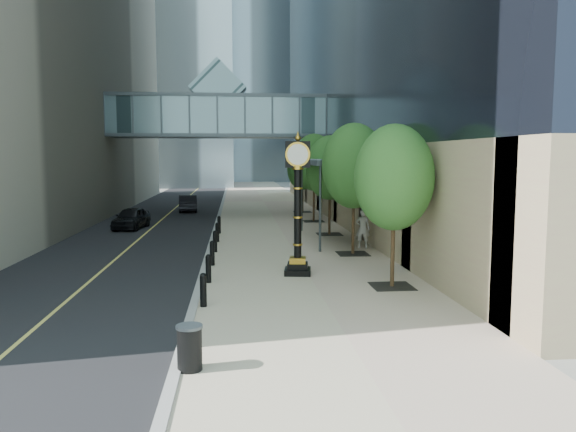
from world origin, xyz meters
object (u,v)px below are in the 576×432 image
object	(u,v)px
street_clock	(298,215)
car_far	(188,203)
pedestrian	(363,228)
car_near	(131,218)
trash_bin	(190,349)

from	to	relation	value
street_clock	car_far	xyz separation A→B (m)	(-6.25, 25.62, -1.64)
pedestrian	car_far	size ratio (longest dim) A/B	0.47
street_clock	car_near	size ratio (longest dim) A/B	1.33
street_clock	trash_bin	size ratio (longest dim) A/B	5.81
trash_bin	street_clock	bearing A→B (deg)	70.52
pedestrian	car_near	distance (m)	15.46
trash_bin	car_near	size ratio (longest dim) A/B	0.23
car_near	car_far	distance (m)	11.24
trash_bin	pedestrian	xyz separation A→B (m)	(7.13, 15.11, 0.51)
car_near	car_far	bearing A→B (deg)	84.44
car_near	car_far	xyz separation A→B (m)	(2.57, 10.94, 0.00)
street_clock	pedestrian	distance (m)	7.06
pedestrian	car_far	bearing A→B (deg)	-39.97
trash_bin	car_near	xyz separation A→B (m)	(-5.52, 24.00, 0.18)
pedestrian	car_near	size ratio (longest dim) A/B	0.49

